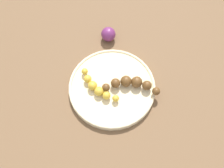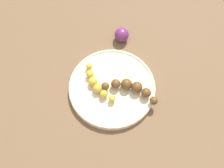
# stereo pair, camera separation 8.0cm
# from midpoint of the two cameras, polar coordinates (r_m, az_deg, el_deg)

# --- Properties ---
(ground_plane) EXTENTS (2.40, 2.40, 0.00)m
(ground_plane) POSITION_cam_midpoint_polar(r_m,az_deg,el_deg) (0.84, 2.73, -1.40)
(ground_plane) COLOR brown
(fruit_bowl) EXTENTS (0.29, 0.29, 0.02)m
(fruit_bowl) POSITION_cam_midpoint_polar(r_m,az_deg,el_deg) (0.82, 2.77, -1.06)
(fruit_bowl) COLOR beige
(fruit_bowl) RESTS_ON ground_plane
(banana_overripe) EXTENTS (0.18, 0.09, 0.04)m
(banana_overripe) POSITION_cam_midpoint_polar(r_m,az_deg,el_deg) (0.80, 7.18, -1.19)
(banana_overripe) COLOR #593819
(banana_overripe) RESTS_ON fruit_bowl
(banana_spotted) EXTENTS (0.15, 0.07, 0.03)m
(banana_spotted) POSITION_cam_midpoint_polar(r_m,az_deg,el_deg) (0.80, -0.70, -0.32)
(banana_spotted) COLOR gold
(banana_spotted) RESTS_ON fruit_bowl
(plum_purple) EXTENTS (0.05, 0.05, 0.05)m
(plum_purple) POSITION_cam_midpoint_polar(r_m,az_deg,el_deg) (0.92, 4.75, 10.86)
(plum_purple) COLOR #662659
(plum_purple) RESTS_ON ground_plane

